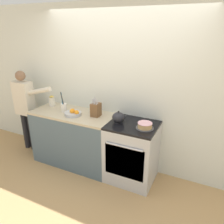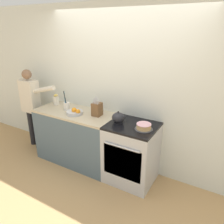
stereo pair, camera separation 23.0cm
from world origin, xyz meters
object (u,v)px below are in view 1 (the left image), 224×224
Objects in this scene: layer_cake at (145,126)px; milk_carton at (52,101)px; tea_kettle at (119,118)px; person_baker at (25,105)px; utensil_crock at (64,107)px; fruit_bowl at (73,113)px; stove_range at (132,152)px; knife_block at (96,110)px.

layer_cake is 1.21× the size of milk_carton.
tea_kettle is 1.89m from person_baker.
layer_cake is 1.41m from utensil_crock.
utensil_crock is 0.90m from person_baker.
fruit_bowl is at bearing -178.34° from layer_cake.
stove_range is at bearing -3.98° from milk_carton.
tea_kettle is at bearing 176.73° from layer_cake.
knife_block is 0.58m from utensil_crock.
person_baker reaches higher than fruit_bowl.
utensil_crock is (-1.21, -0.01, 0.54)m from stove_range.
layer_cake is (0.19, -0.04, 0.50)m from stove_range.
stove_range is 3.04× the size of knife_block.
stove_range is 2.15m from person_baker.
tea_kettle is at bearing -174.36° from stove_range.
stove_range is 0.61× the size of person_baker.
tea_kettle is at bearing 4.31° from fruit_bowl.
utensil_crock is at bearing -18.74° from milk_carton.
fruit_bowl is at bearing -16.73° from utensil_crock.
tea_kettle is 0.85× the size of fruit_bowl.
knife_block is (-0.64, 0.05, 0.57)m from stove_range.
fruit_bowl is 0.61m from milk_carton.
knife_block reaches higher than tea_kettle.
fruit_bowl is at bearing -175.69° from tea_kettle.
milk_carton is at bearing 161.26° from utensil_crock.
knife_block is at bearing 6.24° from utensil_crock.
layer_cake is 0.41m from tea_kettle.
milk_carton is (-1.56, 0.11, 0.56)m from stove_range.
tea_kettle is 0.43m from knife_block.
tea_kettle is 1.00m from utensil_crock.
milk_carton reaches higher than layer_cake.
knife_block is 0.92m from milk_carton.
stove_range is at bearing 5.64° from tea_kettle.
stove_range is 1.33m from utensil_crock.
milk_carton is 0.13× the size of person_baker.
knife_block is at bearing 14.75° from person_baker.
fruit_bowl is at bearing -17.94° from milk_carton.
layer_cake is at bearing -3.27° from tea_kettle.
utensil_crock is (-1.41, 0.04, 0.04)m from layer_cake.
milk_carton is at bearing 176.02° from stove_range.
utensil_crock reaches higher than fruit_bowl.
layer_cake is 0.93× the size of fruit_bowl.
layer_cake is 0.73× the size of utensil_crock.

